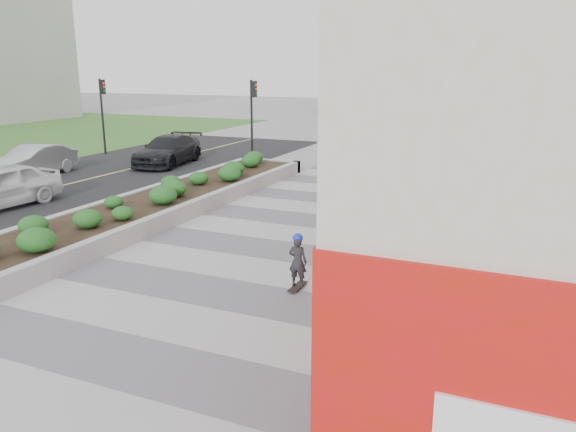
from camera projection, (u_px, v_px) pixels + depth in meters
name	position (u px, v px, depth m)	size (l,w,h in m)	color
ground	(174.00, 327.00, 10.71)	(160.00, 160.00, 0.00)	gray
walkway	(247.00, 275.00, 13.37)	(8.00, 36.00, 0.01)	#A8A8AD
planter	(158.00, 201.00, 18.94)	(3.00, 18.00, 0.90)	#9E9EA0
street	(19.00, 196.00, 21.56)	(10.00, 40.00, 0.00)	black
traffic_signal_near	(253.00, 109.00, 28.30)	(0.33, 0.28, 4.20)	black
traffic_signal_far	(103.00, 105.00, 31.43)	(0.33, 0.28, 4.20)	black
distant_bldg_north_l	(434.00, 16.00, 58.79)	(16.00, 12.00, 20.00)	#ADAAA3
manhole_cover	(266.00, 278.00, 13.18)	(0.44, 0.44, 0.01)	#595654
skateboarder	(298.00, 261.00, 12.37)	(0.43, 0.72, 1.30)	beige
car_silver	(34.00, 161.00, 25.44)	(1.48, 4.25, 1.40)	#AEB2B6
car_dark	(168.00, 150.00, 28.49)	(2.03, 5.00, 1.45)	black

